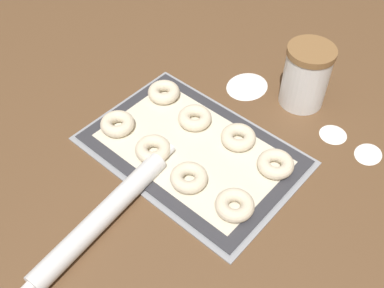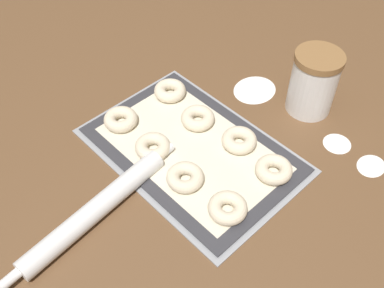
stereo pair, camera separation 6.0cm
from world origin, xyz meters
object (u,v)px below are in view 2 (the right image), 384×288
object	(u,v)px
bagel_front_far_left	(121,119)
flour_canister	(313,82)
bagel_back_far_right	(274,170)
rolling_pin	(95,210)
bagel_back_far_left	(170,91)
bagel_back_mid_left	(198,118)
bagel_front_mid_right	(185,177)
baking_tray	(192,150)
bagel_back_mid_right	(239,140)
bagel_front_mid_left	(153,147)
bagel_front_far_right	(228,208)

from	to	relation	value
bagel_front_far_left	flour_canister	distance (m)	0.48
bagel_back_far_right	rolling_pin	world-z (taller)	rolling_pin
rolling_pin	bagel_back_far_left	bearing A→B (deg)	115.24
bagel_back_mid_left	flour_canister	bearing A→B (deg)	59.64
bagel_front_mid_right	rolling_pin	distance (m)	0.20
baking_tray	bagel_back_far_right	size ratio (longest dim) A/B	6.00
baking_tray	bagel_back_mid_left	distance (m)	0.09
bagel_back_far_left	bagel_back_mid_left	bearing A→B (deg)	-8.41
baking_tray	bagel_back_mid_right	distance (m)	0.11
baking_tray	bagel_front_far_left	distance (m)	0.19
bagel_back_far_right	bagel_front_mid_left	bearing A→B (deg)	-147.53
baking_tray	rolling_pin	bearing A→B (deg)	-91.49
bagel_front_mid_right	bagel_back_far_right	distance (m)	0.20
bagel_front_mid_left	flour_canister	distance (m)	0.42
bagel_front_far_left	flour_canister	xyz separation A→B (m)	(0.27, 0.39, 0.06)
bagel_front_far_right	flour_canister	distance (m)	0.40
baking_tray	bagel_front_far_left	bearing A→B (deg)	-158.47
bagel_front_mid_left	flour_canister	size ratio (longest dim) A/B	0.50
bagel_front_far_left	bagel_back_far_right	distance (m)	0.39
baking_tray	bagel_front_mid_right	xyz separation A→B (m)	(0.06, -0.08, 0.02)
bagel_back_mid_left	bagel_back_mid_right	xyz separation A→B (m)	(0.12, 0.02, 0.00)
bagel_front_far_left	bagel_front_far_right	world-z (taller)	same
bagel_front_mid_right	bagel_back_mid_right	world-z (taller)	same
rolling_pin	bagel_back_mid_right	bearing A→B (deg)	78.17
bagel_front_mid_right	bagel_front_far_right	bearing A→B (deg)	4.51
flour_canister	rolling_pin	bearing A→B (deg)	-99.86
bagel_front_far_right	bagel_back_mid_left	distance (m)	0.27
baking_tray	bagel_back_mid_left	world-z (taller)	bagel_back_mid_left
flour_canister	rolling_pin	distance (m)	0.60
bagel_front_far_right	bagel_back_far_right	world-z (taller)	same
bagel_front_far_left	bagel_back_mid_right	world-z (taller)	same
baking_tray	bagel_front_mid_left	world-z (taller)	bagel_front_mid_left
bagel_back_far_right	flour_canister	xyz separation A→B (m)	(-0.08, 0.24, 0.06)
bagel_front_far_left	bagel_back_mid_right	xyz separation A→B (m)	(0.25, 0.16, 0.00)
bagel_back_far_right	flour_canister	bearing A→B (deg)	109.14
bagel_back_mid_right	flour_canister	distance (m)	0.24
bagel_back_far_right	bagel_back_mid_left	bearing A→B (deg)	-177.65
bagel_front_far_right	bagel_back_far_left	bearing A→B (deg)	156.18
bagel_back_mid_left	flour_canister	xyz separation A→B (m)	(0.15, 0.25, 0.06)
bagel_front_mid_left	bagel_back_far_left	xyz separation A→B (m)	(-0.12, 0.16, 0.00)
baking_tray	bagel_back_far_right	distance (m)	0.20
bagel_back_far_left	bagel_back_mid_left	size ratio (longest dim) A/B	1.00
bagel_front_mid_left	bagel_back_far_left	size ratio (longest dim) A/B	1.00
bagel_front_far_right	bagel_back_mid_right	xyz separation A→B (m)	(-0.11, 0.16, 0.00)
bagel_back_mid_right	bagel_back_far_left	bearing A→B (deg)	-179.75
bagel_front_mid_left	rolling_pin	size ratio (longest dim) A/B	0.18
bagel_front_mid_right	bagel_back_far_left	size ratio (longest dim) A/B	1.00
baking_tray	bagel_back_far_right	world-z (taller)	bagel_back_far_right
bagel_front_mid_right	bagel_back_mid_left	size ratio (longest dim) A/B	1.00
bagel_back_mid_right	flour_canister	bearing A→B (deg)	83.20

